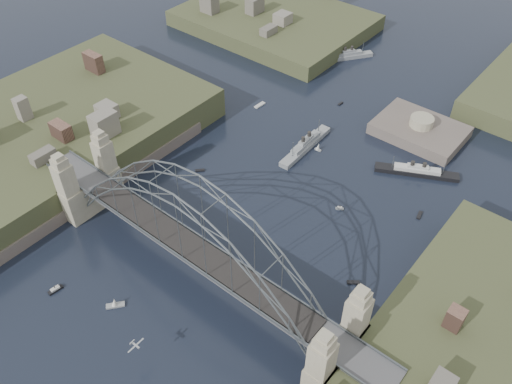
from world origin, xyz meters
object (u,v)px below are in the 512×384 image
object	(u,v)px
fort_island	(418,136)
naval_cruiser_far	(348,56)
naval_cruiser_near	(306,146)
ocean_liner	(417,172)
bridge	(193,235)

from	to	relation	value
fort_island	naval_cruiser_far	xyz separation A→B (m)	(-35.76, 22.39, 1.20)
naval_cruiser_near	ocean_liner	xyz separation A→B (m)	(26.16, 8.81, -0.16)
bridge	naval_cruiser_far	xyz separation A→B (m)	(-23.76, 92.39, -11.46)
bridge	naval_cruiser_near	bearing A→B (deg)	99.05
naval_cruiser_near	ocean_liner	size ratio (longest dim) A/B	1.05
bridge	naval_cruiser_near	size ratio (longest dim) A/B	4.28
naval_cruiser_far	ocean_liner	bearing A→B (deg)	-40.98
fort_island	naval_cruiser_far	world-z (taller)	fort_island
naval_cruiser_near	naval_cruiser_far	bearing A→B (deg)	109.65
naval_cruiser_far	ocean_liner	distance (m)	56.26
naval_cruiser_near	naval_cruiser_far	xyz separation A→B (m)	(-16.32, 45.70, -0.05)
naval_cruiser_near	naval_cruiser_far	world-z (taller)	naval_cruiser_near
naval_cruiser_near	fort_island	bearing A→B (deg)	50.18
fort_island	naval_cruiser_near	bearing A→B (deg)	-129.82
naval_cruiser_far	ocean_liner	xyz separation A→B (m)	(42.48, -36.89, -0.11)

